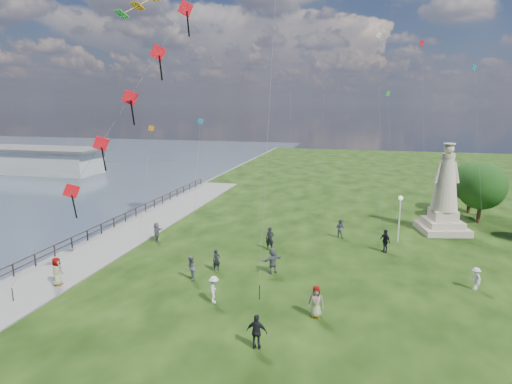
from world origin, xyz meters
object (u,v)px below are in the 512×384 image
(person_1, at_px, (191,268))
(person_2, at_px, (214,289))
(statue, at_px, (444,199))
(person_0, at_px, (216,260))
(person_11, at_px, (273,260))
(person_4, at_px, (316,302))
(lamppost, at_px, (400,209))
(person_7, at_px, (340,228))
(person_9, at_px, (385,241))
(person_6, at_px, (270,239))
(pier_pavilion, at_px, (23,159))
(person_8, at_px, (476,279))
(person_10, at_px, (57,273))
(person_3, at_px, (257,332))

(person_1, xyz_separation_m, person_2, (2.61, -2.70, -0.02))
(statue, relative_size, person_0, 5.26)
(person_1, relative_size, person_11, 0.92)
(person_2, xyz_separation_m, person_4, (6.01, -0.27, 0.09))
(lamppost, xyz_separation_m, person_7, (-4.85, 0.02, -2.04))
(statue, xyz_separation_m, person_9, (-5.28, -6.98, -2.13))
(lamppost, height_order, person_6, lamppost)
(person_4, xyz_separation_m, person_9, (4.07, 11.89, 0.03))
(pier_pavilion, xyz_separation_m, person_7, (56.41, -25.52, -1.00))
(person_2, height_order, person_11, person_11)
(person_8, bearing_deg, person_0, -106.62)
(person_10, bearing_deg, person_0, -69.29)
(lamppost, distance_m, person_0, 16.26)
(statue, height_order, person_3, statue)
(person_9, bearing_deg, person_7, -164.87)
(pier_pavilion, distance_m, person_4, 69.01)
(person_11, bearing_deg, person_10, -25.44)
(pier_pavilion, distance_m, person_8, 73.79)
(person_7, distance_m, person_10, 22.52)
(person_8, xyz_separation_m, person_10, (-25.82, -6.16, 0.19))
(person_9, bearing_deg, person_10, -96.24)
(person_10, xyz_separation_m, person_11, (12.88, 5.61, -0.02))
(person_4, bearing_deg, person_6, 111.85)
(pier_pavilion, xyz_separation_m, person_0, (48.51, -35.41, -1.07))
(person_1, xyz_separation_m, person_6, (3.78, 7.16, 0.10))
(person_2, bearing_deg, person_10, 76.56)
(person_4, bearing_deg, person_9, 67.44)
(lamppost, distance_m, person_11, 12.98)
(pier_pavilion, distance_m, statue, 68.79)
(person_2, distance_m, person_7, 15.88)
(person_7, bearing_deg, person_8, 157.24)
(person_1, height_order, person_2, person_1)
(person_9, bearing_deg, lamppost, 121.11)
(pier_pavilion, distance_m, person_10, 56.54)
(person_1, bearing_deg, person_6, 127.94)
(person_4, xyz_separation_m, person_10, (-16.48, -0.11, 0.03))
(pier_pavilion, relative_size, person_10, 16.22)
(person_9, bearing_deg, statue, 106.39)
(lamppost, xyz_separation_m, person_0, (-12.75, -9.87, -2.11))
(person_1, distance_m, person_7, 14.87)
(pier_pavilion, distance_m, person_0, 60.06)
(lamppost, height_order, person_2, lamppost)
(lamppost, xyz_separation_m, person_8, (4.08, -8.72, -2.15))
(lamppost, distance_m, person_2, 18.48)
(person_6, distance_m, person_8, 14.75)
(person_4, height_order, person_7, person_4)
(person_1, relative_size, person_3, 0.95)
(statue, height_order, person_1, statue)
(person_2, bearing_deg, person_1, 28.55)
(person_6, xyz_separation_m, person_7, (5.24, 4.66, -0.09))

